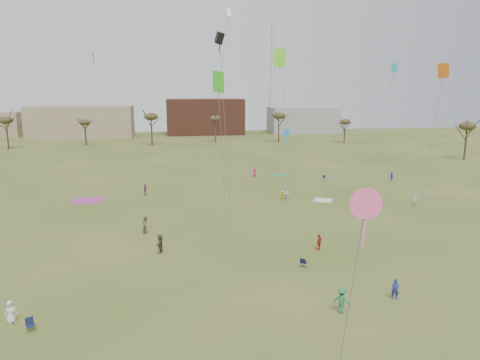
{
  "coord_description": "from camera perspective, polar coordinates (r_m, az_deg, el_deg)",
  "views": [
    {
      "loc": [
        -7.37,
        -33.46,
        14.97
      ],
      "look_at": [
        0.0,
        12.0,
        5.5
      ],
      "focal_mm": 32.83,
      "sensor_mm": 36.0,
      "label": 1
    }
  ],
  "objects": [
    {
      "name": "blanket_olive",
      "position": [
        79.2,
        4.93,
        0.68
      ],
      "size": [
        3.46,
        3.46,
        0.03
      ],
      "primitive_type": "cube",
      "rotation": [
        0.0,
        0.0,
        2.74
      ],
      "color": "#359261",
      "rests_on": "ground"
    },
    {
      "name": "flyer_mid_b",
      "position": [
        60.65,
        5.53,
        -2.0
      ],
      "size": [
        0.76,
        1.06,
        1.48
      ],
      "primitive_type": "imported",
      "rotation": [
        0.0,
        0.0,
        4.95
      ],
      "color": "gold",
      "rests_on": "ground"
    },
    {
      "name": "ground",
      "position": [
        37.39,
        3.01,
        -12.0
      ],
      "size": [
        260.0,
        260.0,
        0.0
      ],
      "primitive_type": "plane",
      "color": "#42541A",
      "rests_on": "ground"
    },
    {
      "name": "building_grey",
      "position": [
        159.04,
        8.22,
        7.73
      ],
      "size": [
        24.0,
        12.0,
        9.0
      ],
      "primitive_type": "cube",
      "color": "gray",
      "rests_on": "ground"
    },
    {
      "name": "blanket_plum",
      "position": [
        64.17,
        -19.08,
        -2.52
      ],
      "size": [
        4.29,
        4.29,
        0.03
      ],
      "primitive_type": "cube",
      "rotation": [
        0.0,
        0.0,
        1.46
      ],
      "color": "#B53791",
      "rests_on": "ground"
    },
    {
      "name": "camp_chair_right",
      "position": [
        75.34,
        10.8,
        0.15
      ],
      "size": [
        0.74,
        0.74,
        0.87
      ],
      "rotation": [
        0.0,
        0.0,
        5.44
      ],
      "color": "#15233B",
      "rests_on": "ground"
    },
    {
      "name": "flyer_far_c",
      "position": [
        77.67,
        19.08,
        0.42
      ],
      "size": [
        0.67,
        1.02,
        1.48
      ],
      "primitive_type": "imported",
      "rotation": [
        0.0,
        0.0,
        4.84
      ],
      "color": "navy",
      "rests_on": "ground"
    },
    {
      "name": "radio_tower",
      "position": [
        162.86,
        4.17,
        13.08
      ],
      "size": [
        1.51,
        1.72,
        41.0
      ],
      "color": "#9EA3A8",
      "rests_on": "ground"
    },
    {
      "name": "building_tan",
      "position": [
        151.34,
        -19.87,
        7.16
      ],
      "size": [
        32.0,
        14.0,
        10.0
      ],
      "primitive_type": "cube",
      "color": "#937F60",
      "rests_on": "ground"
    },
    {
      "name": "camp_chair_left",
      "position": [
        32.07,
        -25.56,
        -16.91
      ],
      "size": [
        0.7,
        0.72,
        0.87
      ],
      "rotation": [
        0.0,
        0.0,
        0.49
      ],
      "color": "#141E38",
      "rests_on": "ground"
    },
    {
      "name": "flyer_near_left",
      "position": [
        33.41,
        -27.65,
        -14.95
      ],
      "size": [
        0.89,
        0.87,
        1.54
      ],
      "primitive_type": "imported",
      "rotation": [
        0.0,
        0.0,
        0.74
      ],
      "color": "white",
      "rests_on": "ground"
    },
    {
      "name": "camp_chair_center",
      "position": [
        38.8,
        8.26,
        -10.79
      ],
      "size": [
        0.73,
        0.74,
        0.87
      ],
      "rotation": [
        0.0,
        0.0,
        2.46
      ],
      "color": "#131735",
      "rests_on": "ground"
    },
    {
      "name": "spectator_fore_b",
      "position": [
        47.81,
        -12.11,
        -5.71
      ],
      "size": [
        1.02,
        1.12,
        1.88
      ],
      "primitive_type": "imported",
      "rotation": [
        0.0,
        0.0,
        1.16
      ],
      "color": "olive",
      "rests_on": "ground"
    },
    {
      "name": "flyer_near_center",
      "position": [
        31.7,
        13.08,
        -15.0
      ],
      "size": [
        1.37,
        1.27,
        1.85
      ],
      "primitive_type": "imported",
      "rotation": [
        0.0,
        0.0,
        2.5
      ],
      "color": "#267347",
      "rests_on": "ground"
    },
    {
      "name": "flyer_near_right",
      "position": [
        34.73,
        19.53,
        -13.23
      ],
      "size": [
        0.67,
        0.6,
        1.53
      ],
      "primitive_type": "imported",
      "rotation": [
        0.0,
        0.0,
        5.75
      ],
      "color": "navy",
      "rests_on": "ground"
    },
    {
      "name": "building_brick",
      "position": [
        154.22,
        -4.64,
        8.25
      ],
      "size": [
        26.0,
        16.0,
        12.0
      ],
      "primitive_type": "cube",
      "color": "brown",
      "rests_on": "ground"
    },
    {
      "name": "spectator_fore_c",
      "position": [
        42.08,
        -10.33,
        -8.12
      ],
      "size": [
        0.78,
        1.72,
        1.79
      ],
      "primitive_type": "imported",
      "rotation": [
        0.0,
        0.0,
        4.55
      ],
      "color": "#4D4337",
      "rests_on": "ground"
    },
    {
      "name": "spectator_mid_d",
      "position": [
        64.88,
        -12.23,
        -1.21
      ],
      "size": [
        0.62,
        1.07,
        1.71
      ],
      "primitive_type": "imported",
      "rotation": [
        0.0,
        0.0,
        1.36
      ],
      "color": "#893979",
      "rests_on": "ground"
    },
    {
      "name": "flyer_far_b",
      "position": [
        77.28,
        1.91,
        1.0
      ],
      "size": [
        0.85,
        0.78,
        1.46
      ],
      "primitive_type": "imported",
      "rotation": [
        0.0,
        0.0,
        0.58
      ],
      "color": "#C42153",
      "rests_on": "ground"
    },
    {
      "name": "spectator_mid_e",
      "position": [
        61.29,
        5.99,
        -1.68
      ],
      "size": [
        1.09,
        0.97,
        1.88
      ],
      "primitive_type": "imported",
      "rotation": [
        0.0,
        0.0,
        5.96
      ],
      "color": "silver",
      "rests_on": "ground"
    },
    {
      "name": "spectator_fore_a",
      "position": [
        42.82,
        10.25,
        -7.92
      ],
      "size": [
        0.92,
        0.91,
        1.56
      ],
      "primitive_type": "imported",
      "rotation": [
        0.0,
        0.0,
        3.91
      ],
      "color": "#B22C1E",
      "rests_on": "ground"
    },
    {
      "name": "blanket_cream",
      "position": [
        61.8,
        10.73,
        -2.6
      ],
      "size": [
        3.29,
        3.29,
        0.03
      ],
      "primitive_type": "cube",
      "rotation": [
        0.0,
        0.0,
        1.07
      ],
      "color": "white",
      "rests_on": "ground"
    },
    {
      "name": "tree_line",
      "position": [
        112.95,
        -6.95,
        7.54
      ],
      "size": [
        117.44,
        49.32,
        8.91
      ],
      "color": "#3A2B1E",
      "rests_on": "ground"
    },
    {
      "name": "kites_aloft",
      "position": [
        60.18,
        1.05,
        15.82
      ],
      "size": [
        69.16,
        63.46,
        27.81
      ],
      "color": "#74EE27",
      "rests_on": "ground"
    },
    {
      "name": "flyer_mid_c",
      "position": [
        61.85,
        21.79,
        -2.49
      ],
      "size": [
        0.64,
        0.5,
        1.56
      ],
      "primitive_type": "imported",
      "rotation": [
        0.0,
        0.0,
        2.89
      ],
      "color": "#81C8D7",
      "rests_on": "ground"
    }
  ]
}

